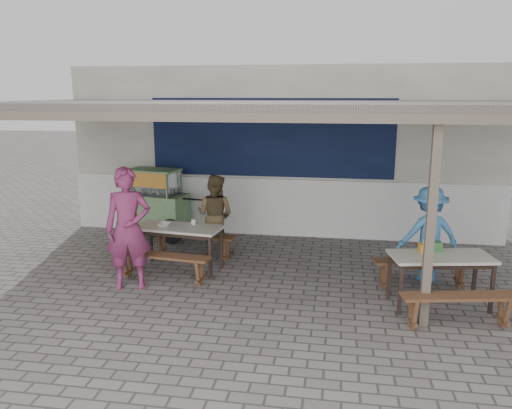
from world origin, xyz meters
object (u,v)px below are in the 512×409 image
Objects in this scene: table_right at (441,261)px; patron_street_side at (128,229)px; bench_left_street at (163,261)px; condiment_jar at (193,222)px; vendor_cart at (155,201)px; table_left at (178,231)px; tissue_box at (424,248)px; bench_right_wall at (422,267)px; bench_left_wall at (193,240)px; condiment_bowl at (164,224)px; donation_box at (434,246)px; patron_right_table at (429,234)px; patron_wall_side at (215,215)px; bench_right_street at (459,303)px.

table_right is 4.57m from patron_street_side.
bench_left_street is 0.96m from condiment_jar.
vendor_cart is 2.76m from patron_street_side.
tissue_box is (3.85, -0.77, 0.14)m from table_left.
vendor_cart is at bearing 127.97° from table_left.
vendor_cart reaches higher than table_left.
patron_street_side is (-4.43, -0.69, 0.60)m from bench_right_wall.
bench_right_wall is at bearing 90.00° from table_right.
bench_left_wall is at bearing 157.37° from bench_right_wall.
bench_left_wall is 0.81m from condiment_bowl.
vendor_cart is 8.96× the size of donation_box.
patron_street_side reaches higher than condiment_jar.
patron_street_side reaches higher than patron_right_table.
patron_street_side is 4.34m from tissue_box.
vendor_cart is (-5.15, 2.66, 0.11)m from table_right.
patron_right_table reaches higher than tissue_box.
patron_right_table is (4.56, 1.08, -0.17)m from patron_street_side.
patron_wall_side is (1.49, -0.91, -0.03)m from vendor_cart.
donation_box is (3.58, -1.55, 0.07)m from patron_wall_side.
donation_box is (5.07, -2.47, 0.04)m from vendor_cart.
condiment_jar is (-3.80, 0.88, -0.03)m from donation_box.
bench_left_wall is at bearing 52.40° from patron_wall_side.
condiment_bowl reaches higher than bench_right_wall.
patron_wall_side reaches higher than table_right.
vendor_cart reaches higher than table_right.
vendor_cart is 0.98× the size of patron_street_side.
bench_left_wall is 4.16m from donation_box.
table_left is at bearing 78.49° from patron_wall_side.
patron_wall_side is (-3.53, 1.08, 0.42)m from bench_right_wall.
tissue_box is 0.58× the size of condiment_bowl.
tissue_box reaches higher than condiment_bowl.
bench_left_wall is 0.84× the size of patron_street_side.
bench_left_wall is 4.65m from bench_right_street.
patron_street_side is (-4.69, 0.63, 0.60)m from bench_right_street.
vendor_cart is (-1.07, 1.78, 0.11)m from table_left.
table_left is 6.92× the size of condiment_bowl.
condiment_bowl is (-0.18, 0.59, 0.44)m from bench_left_street.
condiment_bowl reaches higher than bench_right_street.
bench_right_street is at bearing -65.46° from tissue_box.
table_left is at bearing -10.78° from patron_right_table.
patron_street_side is 9.10× the size of donation_box.
table_right is 0.96× the size of patron_right_table.
bench_right_street is at bearing -5.34° from bench_left_street.
table_right is 1.05m from patron_right_table.
donation_box is at bearing 5.81° from bench_left_street.
condiment_bowl reaches higher than table_right.
donation_box is at bearing 71.89° from patron_right_table.
condiment_jar is (0.21, 0.20, 0.12)m from table_left.
condiment_jar is at bearing -13.58° from patron_right_table.
table_right reaches higher than bench_right_street.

